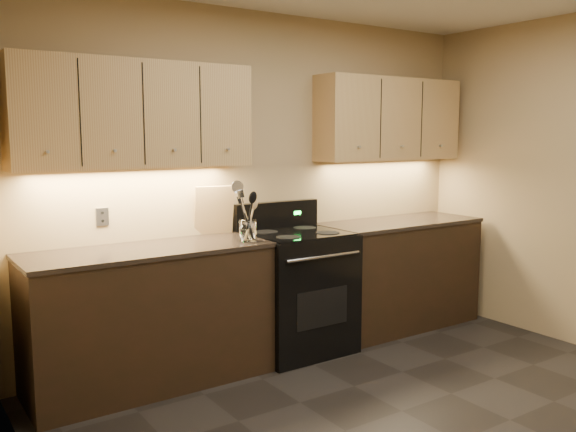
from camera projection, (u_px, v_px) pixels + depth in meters
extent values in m
cube|color=tan|center=(265.00, 182.00, 4.81)|extent=(4.00, 0.04, 2.60)
cube|color=tan|center=(78.00, 245.00, 2.05)|extent=(0.04, 4.00, 2.60)
cube|color=black|center=(150.00, 319.00, 4.06)|extent=(1.60, 0.60, 0.90)
cube|color=#332920|center=(148.00, 250.00, 4.00)|extent=(1.62, 0.62, 0.03)
cube|color=black|center=(398.00, 275.00, 5.33)|extent=(1.44, 0.60, 0.90)
cube|color=#332920|center=(399.00, 222.00, 5.27)|extent=(1.46, 0.62, 0.03)
cube|color=black|center=(297.00, 292.00, 4.70)|extent=(0.76, 0.65, 0.92)
cube|color=black|center=(297.00, 233.00, 4.64)|extent=(0.70, 0.60, 0.01)
cube|color=black|center=(276.00, 215.00, 4.86)|extent=(0.76, 0.07, 0.22)
cube|color=#19FF33|center=(297.00, 213.00, 4.92)|extent=(0.06, 0.00, 0.03)
cylinder|color=silver|center=(324.00, 257.00, 4.37)|extent=(0.65, 0.02, 0.02)
cube|color=black|center=(323.00, 308.00, 4.44)|extent=(0.46, 0.00, 0.28)
cylinder|color=black|center=(288.00, 237.00, 4.41)|extent=(0.18, 0.18, 0.00)
cylinder|color=black|center=(328.00, 233.00, 4.61)|extent=(0.18, 0.18, 0.00)
cylinder|color=black|center=(266.00, 232.00, 4.66)|extent=(0.18, 0.18, 0.00)
cylinder|color=black|center=(305.00, 228.00, 4.86)|extent=(0.18, 0.18, 0.00)
cube|color=tan|center=(135.00, 115.00, 4.00)|extent=(1.60, 0.30, 0.70)
cube|color=tan|center=(389.00, 119.00, 5.28)|extent=(1.44, 0.30, 0.70)
cube|color=#B2B5BA|center=(102.00, 217.00, 4.10)|extent=(0.08, 0.01, 0.12)
cylinder|color=white|center=(248.00, 230.00, 4.25)|extent=(0.14, 0.14, 0.15)
cylinder|color=white|center=(248.00, 240.00, 4.26)|extent=(0.12, 0.12, 0.02)
cube|color=tan|center=(214.00, 210.00, 4.52)|extent=(0.31, 0.16, 0.37)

